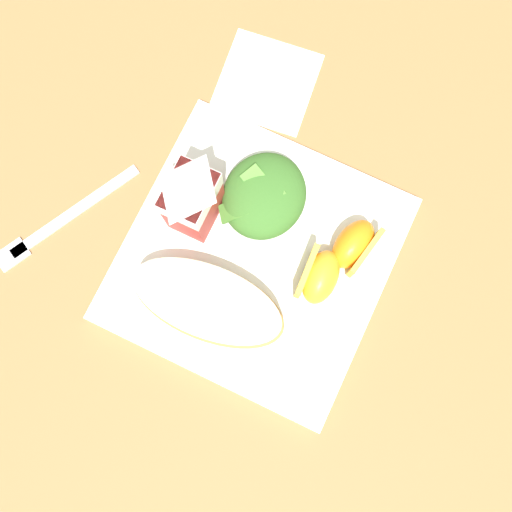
{
  "coord_description": "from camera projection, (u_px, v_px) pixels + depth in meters",
  "views": [
    {
      "loc": [
        -0.1,
        -0.05,
        0.64
      ],
      "look_at": [
        0.0,
        0.0,
        0.03
      ],
      "focal_mm": 40.81,
      "sensor_mm": 36.0,
      "label": 1
    }
  ],
  "objects": [
    {
      "name": "orange_wedge_middle",
      "position": [
        354.0,
        245.0,
        0.62
      ],
      "size": [
        0.07,
        0.05,
        0.04
      ],
      "color": "orange",
      "rests_on": "white_plate"
    },
    {
      "name": "green_salad_pile",
      "position": [
        264.0,
        196.0,
        0.63
      ],
      "size": [
        0.1,
        0.09,
        0.04
      ],
      "color": "#336023",
      "rests_on": "white_plate"
    },
    {
      "name": "paper_napkin",
      "position": [
        267.0,
        82.0,
        0.69
      ],
      "size": [
        0.12,
        0.12,
        0.0
      ],
      "primitive_type": "cube",
      "rotation": [
        0.0,
        0.0,
        0.11
      ],
      "color": "white",
      "rests_on": "ground"
    },
    {
      "name": "orange_wedge_front",
      "position": [
        319.0,
        276.0,
        0.61
      ],
      "size": [
        0.06,
        0.04,
        0.04
      ],
      "color": "orange",
      "rests_on": "white_plate"
    },
    {
      "name": "metal_fork",
      "position": [
        56.0,
        224.0,
        0.66
      ],
      "size": [
        0.17,
        0.1,
        0.01
      ],
      "color": "silver",
      "rests_on": "ground"
    },
    {
      "name": "milk_carton",
      "position": [
        192.0,
        198.0,
        0.59
      ],
      "size": [
        0.06,
        0.05,
        0.11
      ],
      "color": "#B7332D",
      "rests_on": "white_plate"
    },
    {
      "name": "white_plate",
      "position": [
        256.0,
        259.0,
        0.65
      ],
      "size": [
        0.28,
        0.28,
        0.02
      ],
      "primitive_type": "cube",
      "color": "white",
      "rests_on": "ground"
    },
    {
      "name": "cheesy_pizza_bread",
      "position": [
        208.0,
        302.0,
        0.61
      ],
      "size": [
        0.09,
        0.18,
        0.04
      ],
      "color": "#B77F42",
      "rests_on": "white_plate"
    },
    {
      "name": "ground",
      "position": [
        256.0,
        260.0,
        0.65
      ],
      "size": [
        3.0,
        3.0,
        0.0
      ],
      "primitive_type": "plane",
      "color": "olive"
    }
  ]
}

